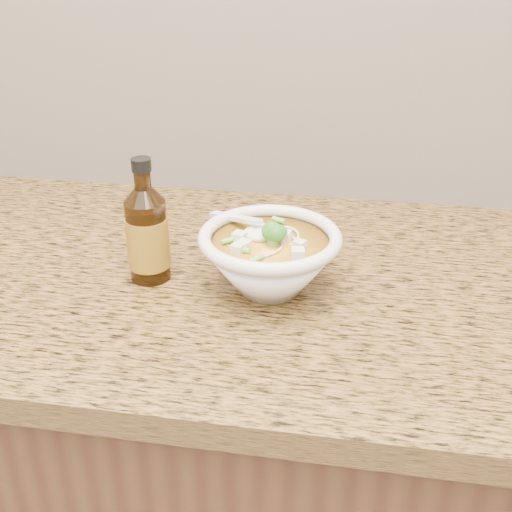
# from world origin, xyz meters

# --- Properties ---
(cabinet) EXTENTS (4.00, 0.65, 0.86)m
(cabinet) POSITION_xyz_m (0.00, 1.68, 0.43)
(cabinet) COLOR #371B10
(cabinet) RESTS_ON ground
(counter_slab) EXTENTS (4.00, 0.68, 0.04)m
(counter_slab) POSITION_xyz_m (0.00, 1.68, 0.88)
(counter_slab) COLOR brown
(counter_slab) RESTS_ON cabinet
(soup_bowl) EXTENTS (0.21, 0.20, 0.11)m
(soup_bowl) POSITION_xyz_m (0.07, 1.62, 0.95)
(soup_bowl) COLOR white
(soup_bowl) RESTS_ON counter_slab
(hot_sauce_bottle) EXTENTS (0.07, 0.07, 0.19)m
(hot_sauce_bottle) POSITION_xyz_m (-0.11, 1.63, 0.97)
(hot_sauce_bottle) COLOR black
(hot_sauce_bottle) RESTS_ON counter_slab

